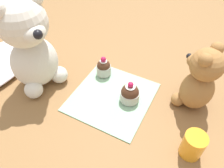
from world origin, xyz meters
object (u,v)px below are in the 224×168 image
at_px(cupcake_near_cream_bear, 104,67).
at_px(teddy_bear_cream, 30,45).
at_px(cupcake_near_tan_bear, 130,94).
at_px(juice_glass, 193,145).
at_px(teddy_bear_tan, 199,80).

bearing_deg(cupcake_near_cream_bear, teddy_bear_cream, 126.81).
height_order(cupcake_near_tan_bear, juice_glass, cupcake_near_tan_bear).
bearing_deg(cupcake_near_cream_bear, juice_glass, -114.26).
height_order(teddy_bear_cream, cupcake_near_tan_bear, teddy_bear_cream).
height_order(teddy_bear_cream, teddy_bear_tan, teddy_bear_cream).
distance_m(teddy_bear_cream, cupcake_near_tan_bear, 0.30).
bearing_deg(cupcake_near_tan_bear, cupcake_near_cream_bear, 62.88).
distance_m(teddy_bear_cream, cupcake_near_cream_bear, 0.23).
bearing_deg(teddy_bear_tan, juice_glass, 28.13).
bearing_deg(teddy_bear_tan, cupcake_near_tan_bear, -48.92).
relative_size(teddy_bear_tan, juice_glass, 2.78).
bearing_deg(juice_glass, teddy_bear_tan, 12.50).
bearing_deg(teddy_bear_cream, cupcake_near_cream_bear, -35.23).
bearing_deg(teddy_bear_tan, teddy_bear_cream, -57.33).
xyz_separation_m(teddy_bear_cream, cupcake_near_tan_bear, (0.06, -0.28, -0.11)).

